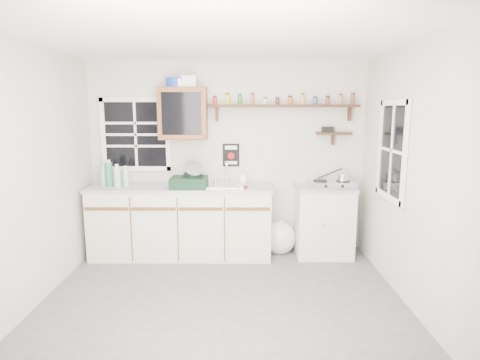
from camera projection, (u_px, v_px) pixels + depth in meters
name	position (u px, v px, depth m)	size (l,w,h in m)	color
room	(221.00, 178.00, 3.74)	(3.64, 3.24, 2.54)	#4E4E50
main_cabinet	(181.00, 221.00, 5.16)	(2.31, 0.63, 0.92)	beige
right_cabinet	(323.00, 221.00, 5.18)	(0.73, 0.57, 0.91)	silver
sink	(223.00, 185.00, 5.08)	(0.52, 0.44, 0.29)	silver
upper_cabinet	(183.00, 113.00, 5.06)	(0.60, 0.32, 0.65)	#5F3117
upper_cabinet_clutter	(180.00, 82.00, 4.99)	(0.38, 0.24, 0.14)	#1933A2
spice_shelf	(284.00, 105.00, 5.10)	(1.91, 0.18, 0.35)	black
secondary_shelf	(332.00, 133.00, 5.17)	(0.45, 0.16, 0.24)	black
warning_sign	(231.00, 155.00, 5.29)	(0.22, 0.02, 0.30)	black
window_back	(136.00, 135.00, 5.25)	(0.93, 0.03, 0.98)	black
window_right	(392.00, 151.00, 4.24)	(0.03, 0.78, 1.08)	black
water_bottles	(113.00, 176.00, 5.04)	(0.36, 0.16, 0.33)	#A5B8C1
dish_rack	(190.00, 179.00, 4.95)	(0.45, 0.34, 0.33)	black
soap_bottle	(244.00, 176.00, 5.28)	(0.08, 0.08, 0.17)	white
rag	(243.00, 187.00, 4.94)	(0.13, 0.11, 0.02)	maroon
hotplate	(331.00, 184.00, 5.07)	(0.59, 0.33, 0.08)	silver
saucepan	(343.00, 177.00, 5.06)	(0.37, 0.20, 0.16)	silver
trash_bag	(280.00, 237.00, 5.30)	(0.42, 0.38, 0.48)	white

